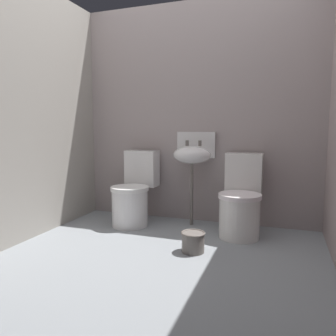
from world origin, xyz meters
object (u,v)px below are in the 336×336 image
object	(u,v)px
bucket	(193,242)
sink	(193,154)
toilet_left	(134,194)
toilet_right	(241,202)

from	to	relation	value
bucket	sink	bearing A→B (deg)	105.96
toilet_left	toilet_right	world-z (taller)	same
toilet_left	sink	size ratio (longest dim) A/B	0.79
toilet_left	bucket	xyz separation A→B (m)	(0.82, -0.59, -0.23)
bucket	toilet_right	bearing A→B (deg)	62.13
toilet_left	toilet_right	xyz separation A→B (m)	(1.14, -0.00, 0.00)
toilet_right	toilet_left	bearing A→B (deg)	-0.51
toilet_right	bucket	xyz separation A→B (m)	(-0.31, -0.59, -0.23)
toilet_left	bucket	bearing A→B (deg)	146.26
toilet_left	sink	bearing A→B (deg)	-160.75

